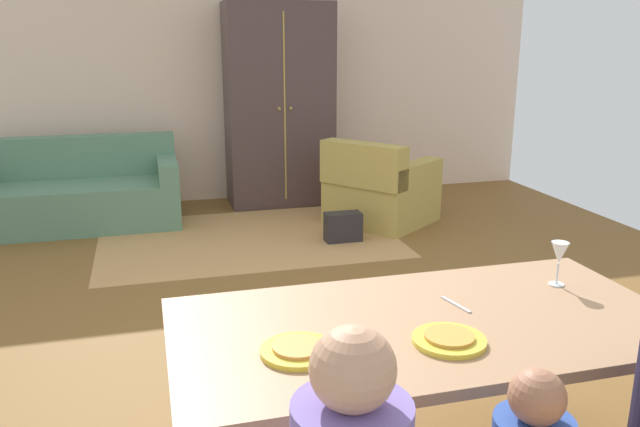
% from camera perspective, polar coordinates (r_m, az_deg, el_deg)
% --- Properties ---
extents(ground_plane, '(7.19, 6.35, 0.02)m').
position_cam_1_polar(ground_plane, '(4.34, -3.14, -8.62)').
color(ground_plane, brown).
extents(back_wall, '(7.19, 0.10, 2.70)m').
position_cam_1_polar(back_wall, '(7.16, -8.89, 11.99)').
color(back_wall, beige).
rests_on(back_wall, ground_plane).
extents(dining_table, '(1.85, 0.92, 0.76)m').
position_cam_1_polar(dining_table, '(2.43, 9.35, -10.85)').
color(dining_table, tan).
rests_on(dining_table, ground_plane).
extents(plate_near_man, '(0.25, 0.25, 0.02)m').
position_cam_1_polar(plate_near_man, '(2.14, -1.94, -12.06)').
color(plate_near_man, yellow).
rests_on(plate_near_man, dining_table).
extents(pizza_near_man, '(0.17, 0.17, 0.01)m').
position_cam_1_polar(pizza_near_man, '(2.13, -1.95, -11.70)').
color(pizza_near_man, gold).
rests_on(pizza_near_man, plate_near_man).
extents(plate_near_child, '(0.25, 0.25, 0.02)m').
position_cam_1_polar(plate_near_child, '(2.25, 11.36, -10.94)').
color(plate_near_child, yellow).
rests_on(plate_near_child, dining_table).
extents(pizza_near_child, '(0.17, 0.17, 0.01)m').
position_cam_1_polar(pizza_near_child, '(2.24, 11.38, -10.60)').
color(pizza_near_child, gold).
rests_on(pizza_near_child, plate_near_child).
extents(wine_glass, '(0.07, 0.07, 0.19)m').
position_cam_1_polar(wine_glass, '(2.82, 20.43, -3.44)').
color(wine_glass, silver).
rests_on(wine_glass, dining_table).
extents(fork, '(0.05, 0.15, 0.01)m').
position_cam_1_polar(fork, '(2.26, 3.44, -10.68)').
color(fork, silver).
rests_on(fork, dining_table).
extents(knife, '(0.05, 0.17, 0.01)m').
position_cam_1_polar(knife, '(2.55, 11.93, -7.88)').
color(knife, silver).
rests_on(knife, dining_table).
extents(area_rug, '(2.60, 1.80, 0.01)m').
position_cam_1_polar(area_rug, '(5.83, -6.41, -2.16)').
color(area_rug, tan).
rests_on(area_rug, ground_plane).
extents(couch, '(1.93, 0.86, 0.82)m').
position_cam_1_polar(couch, '(6.56, -20.90, 1.58)').
color(couch, slate).
rests_on(couch, ground_plane).
extents(armchair, '(1.20, 1.20, 0.82)m').
position_cam_1_polar(armchair, '(6.23, 5.26, 2.01)').
color(armchair, tan).
rests_on(armchair, ground_plane).
extents(armoire, '(1.10, 0.59, 2.10)m').
position_cam_1_polar(armoire, '(6.89, -3.64, 9.51)').
color(armoire, '#483737').
rests_on(armoire, ground_plane).
extents(handbag, '(0.32, 0.16, 0.26)m').
position_cam_1_polar(handbag, '(5.69, 2.06, -1.20)').
color(handbag, '#282629').
rests_on(handbag, ground_plane).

